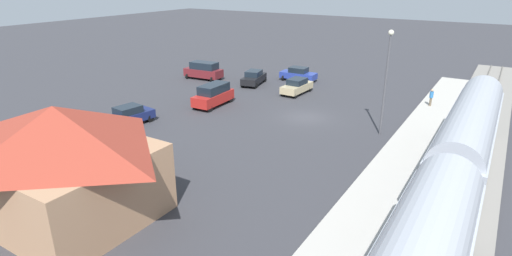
# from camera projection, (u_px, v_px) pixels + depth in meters

# --- Properties ---
(ground_plane) EXTENTS (200.00, 200.00, 0.00)m
(ground_plane) POSITION_uv_depth(u_px,v_px,m) (305.00, 117.00, 38.42)
(ground_plane) COLOR #38383D
(railway_track) EXTENTS (4.80, 70.00, 0.30)m
(railway_track) POSITION_uv_depth(u_px,v_px,m) (470.00, 147.00, 31.46)
(railway_track) COLOR gray
(railway_track) RESTS_ON ground
(platform) EXTENTS (3.20, 46.00, 0.30)m
(platform) POSITION_uv_depth(u_px,v_px,m) (416.00, 137.00, 33.42)
(platform) COLOR #B7B2A8
(platform) RESTS_ON ground
(station_building) EXTENTS (9.94, 8.19, 6.29)m
(station_building) POSITION_uv_depth(u_px,v_px,m) (62.00, 160.00, 21.76)
(station_building) COLOR tan
(station_building) RESTS_ON ground
(pedestrian_on_platform) EXTENTS (0.36, 0.36, 1.71)m
(pedestrian_on_platform) POSITION_uv_depth(u_px,v_px,m) (431.00, 96.00, 40.50)
(pedestrian_on_platform) COLOR brown
(pedestrian_on_platform) RESTS_ON platform
(sedan_navy) EXTENTS (2.40, 4.70, 1.74)m
(sedan_navy) POSITION_uv_depth(u_px,v_px,m) (129.00, 116.00, 36.17)
(sedan_navy) COLOR navy
(sedan_navy) RESTS_ON ground
(suv_maroon) EXTENTS (5.03, 2.66, 2.22)m
(suv_maroon) POSITION_uv_depth(u_px,v_px,m) (204.00, 70.00, 52.26)
(suv_maroon) COLOR maroon
(suv_maroon) RESTS_ON ground
(sedan_tan) EXTENTS (2.02, 4.57, 1.74)m
(sedan_tan) POSITION_uv_depth(u_px,v_px,m) (297.00, 86.00, 45.84)
(sedan_tan) COLOR #C6B284
(sedan_tan) RESTS_ON ground
(sedan_black) EXTENTS (2.78, 4.79, 1.74)m
(sedan_black) POSITION_uv_depth(u_px,v_px,m) (254.00, 78.00, 49.69)
(sedan_black) COLOR black
(sedan_black) RESTS_ON ground
(sedan_blue) EXTENTS (4.56, 2.40, 1.74)m
(sedan_blue) POSITION_uv_depth(u_px,v_px,m) (298.00, 74.00, 51.48)
(sedan_blue) COLOR #283D9E
(sedan_blue) RESTS_ON ground
(suv_red) EXTENTS (2.16, 4.97, 2.22)m
(suv_red) POSITION_uv_depth(u_px,v_px,m) (213.00, 95.00, 41.52)
(suv_red) COLOR red
(suv_red) RESTS_ON ground
(light_pole_near_platform) EXTENTS (0.44, 0.44, 8.62)m
(light_pole_near_platform) POSITION_uv_depth(u_px,v_px,m) (387.00, 72.00, 32.46)
(light_pole_near_platform) COLOR #515156
(light_pole_near_platform) RESTS_ON ground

